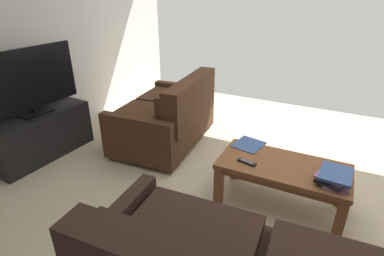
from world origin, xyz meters
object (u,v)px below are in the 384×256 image
at_px(tv_stand, 41,135).
at_px(book_stack, 334,177).
at_px(coffee_table, 283,172).
at_px(loose_magazine, 249,144).
at_px(tv_remote, 247,162).
at_px(flat_tv, 28,81).
at_px(loveseat_near, 169,116).

xyz_separation_m(tv_stand, book_stack, (-2.90, -0.25, 0.20)).
bearing_deg(book_stack, tv_stand, 5.01).
relative_size(tv_stand, book_stack, 3.41).
xyz_separation_m(coffee_table, loose_magazine, (0.36, -0.20, 0.07)).
height_order(book_stack, loose_magazine, book_stack).
height_order(tv_stand, tv_remote, tv_stand).
height_order(coffee_table, tv_stand, tv_stand).
distance_m(coffee_table, flat_tv, 2.60).
bearing_deg(loveseat_near, tv_stand, 38.87).
bearing_deg(tv_remote, coffee_table, -157.41).
relative_size(coffee_table, tv_stand, 0.95).
xyz_separation_m(book_stack, loose_magazine, (0.74, -0.28, -0.04)).
xyz_separation_m(loveseat_near, loose_magazine, (-1.07, 0.35, 0.06)).
height_order(loveseat_near, tv_remote, loveseat_near).
distance_m(loveseat_near, coffee_table, 1.53).
relative_size(loveseat_near, tv_stand, 1.24).
height_order(book_stack, tv_remote, book_stack).
xyz_separation_m(loveseat_near, coffee_table, (-1.42, 0.55, -0.01)).
bearing_deg(loose_magazine, tv_remote, -64.84).
bearing_deg(loose_magazine, book_stack, -9.67).
distance_m(tv_stand, book_stack, 2.92).
bearing_deg(coffee_table, loveseat_near, -21.18).
relative_size(coffee_table, tv_remote, 6.31).
bearing_deg(flat_tv, tv_remote, -174.49).
bearing_deg(loveseat_near, loose_magazine, 161.76).
distance_m(loveseat_near, tv_remote, 1.33).
relative_size(tv_stand, loose_magazine, 4.10).
xyz_separation_m(loveseat_near, book_stack, (-1.80, 0.63, 0.10)).
bearing_deg(loose_magazine, loveseat_near, 172.75).
height_order(loveseat_near, flat_tv, flat_tv).
bearing_deg(tv_remote, loveseat_near, -30.22).
height_order(flat_tv, tv_remote, flat_tv).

